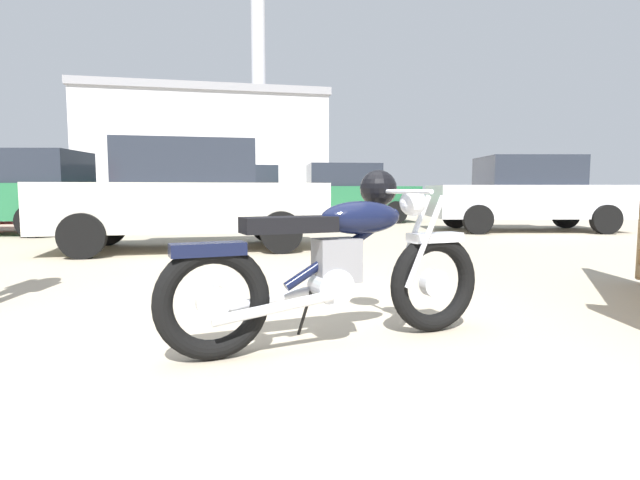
{
  "coord_description": "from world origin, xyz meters",
  "views": [
    {
      "loc": [
        -0.38,
        -3.12,
        0.93
      ],
      "look_at": [
        0.49,
        1.06,
        0.5
      ],
      "focal_mm": 28.45,
      "sensor_mm": 36.0,
      "label": 1
    }
  ],
  "objects": [
    {
      "name": "ground_plane",
      "position": [
        0.0,
        0.0,
        0.0
      ],
      "size": [
        80.0,
        80.0,
        0.0
      ],
      "primitive_type": "plane",
      "color": "tan"
    },
    {
      "name": "vintage_motorcycle",
      "position": [
        0.35,
        -0.18,
        0.49
      ],
      "size": [
        2.06,
        0.78,
        1.07
      ],
      "rotation": [
        0.0,
        0.0,
        0.2
      ],
      "color": "black",
      "rests_on": "ground_plane"
    },
    {
      "name": "red_hatchback_near",
      "position": [
        3.28,
        11.19,
        0.84
      ],
      "size": [
        4.34,
        2.2,
        1.67
      ],
      "rotation": [
        0.0,
        0.0,
        -0.09
      ],
      "color": "black",
      "rests_on": "ground_plane"
    },
    {
      "name": "dark_sedan_left",
      "position": [
        0.51,
        12.81,
        0.84
      ],
      "size": [
        4.2,
        1.93,
        1.67
      ],
      "rotation": [
        0.0,
        0.0,
        0.0
      ],
      "color": "black",
      "rests_on": "ground_plane"
    },
    {
      "name": "industrial_building",
      "position": [
        -0.92,
        37.29,
        4.0
      ],
      "size": [
        17.01,
        12.76,
        16.1
      ],
      "rotation": [
        0.0,
        0.0,
        0.01
      ],
      "color": "#B2B2B7",
      "rests_on": "ground_plane"
    },
    {
      "name": "silver_sedan_mid",
      "position": [
        -0.8,
        5.06,
        0.84
      ],
      "size": [
        4.22,
        1.96,
        1.67
      ],
      "rotation": [
        0.0,
        0.0,
        0.01
      ],
      "color": "black",
      "rests_on": "ground_plane"
    },
    {
      "name": "white_estate_far",
      "position": [
        6.52,
        7.16,
        0.84
      ],
      "size": [
        4.46,
        2.54,
        1.67
      ],
      "rotation": [
        0.0,
        0.0,
        2.94
      ],
      "color": "black",
      "rests_on": "ground_plane"
    }
  ]
}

